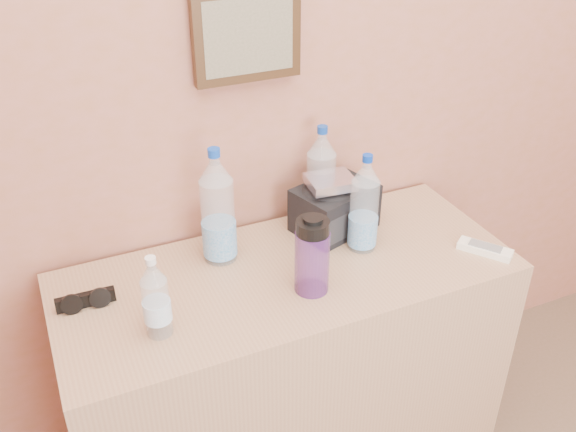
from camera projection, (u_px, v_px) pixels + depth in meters
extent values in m
plane|color=#B56F67|center=(289.00, 45.00, 1.79)|extent=(4.00, 0.00, 4.00)
cube|color=tan|center=(288.00, 374.00, 2.01)|extent=(1.29, 0.54, 0.81)
cylinder|color=white|center=(218.00, 212.00, 1.78)|extent=(0.09, 0.09, 0.30)
cylinder|color=blue|center=(214.00, 153.00, 1.68)|extent=(0.03, 0.03, 0.02)
cylinder|color=white|center=(321.00, 182.00, 1.95)|extent=(0.09, 0.09, 0.28)
cylinder|color=#0E3A9B|center=(322.00, 130.00, 1.86)|extent=(0.03, 0.03, 0.02)
cylinder|color=silver|center=(364.00, 208.00, 1.83)|extent=(0.08, 0.08, 0.26)
cylinder|color=#0836B2|center=(368.00, 158.00, 1.75)|extent=(0.03, 0.03, 0.02)
cylinder|color=white|center=(156.00, 301.00, 1.53)|extent=(0.06, 0.06, 0.19)
cylinder|color=white|center=(150.00, 260.00, 1.47)|extent=(0.03, 0.03, 0.02)
cylinder|color=#5F2B82|center=(312.00, 262.00, 1.68)|extent=(0.09, 0.09, 0.18)
cylinder|color=black|center=(313.00, 225.00, 1.62)|extent=(0.09, 0.09, 0.05)
cube|color=silver|center=(485.00, 249.00, 1.87)|extent=(0.13, 0.16, 0.02)
cube|color=silver|center=(331.00, 182.00, 1.88)|extent=(0.14, 0.12, 0.03)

